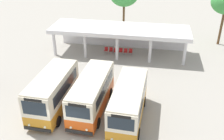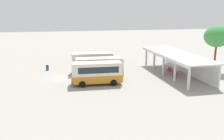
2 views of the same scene
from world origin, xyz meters
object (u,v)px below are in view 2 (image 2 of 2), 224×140
city_bus_second_in_row (99,67)px  parked_car_flank (91,58)px  waiting_chair_second_from_end (170,70)px  city_bus_nearest_orange (92,62)px  waiting_chair_far_end_seat (177,74)px  waiting_chair_end_by_column (168,69)px  waiting_chair_fourth_seat (173,72)px  waiting_chair_middle_seat (171,71)px  waiting_chair_fifth_seat (175,73)px  litter_bin_apron (47,68)px  city_bus_middle_cream (97,72)px

city_bus_second_in_row → parked_car_flank: city_bus_second_in_row is taller
waiting_chair_second_from_end → city_bus_nearest_orange: bearing=-102.3°
waiting_chair_far_end_seat → waiting_chair_end_by_column: bearing=179.9°
city_bus_second_in_row → waiting_chair_fourth_seat: bearing=86.4°
waiting_chair_middle_seat → waiting_chair_fifth_seat: same height
city_bus_second_in_row → parked_car_flank: 12.44m
parked_car_flank → waiting_chair_far_end_seat: bearing=38.5°
waiting_chair_end_by_column → waiting_chair_fifth_seat: size_ratio=1.00×
city_bus_second_in_row → litter_bin_apron: bearing=-131.8°
waiting_chair_middle_seat → parked_car_flank: bearing=-137.9°
waiting_chair_second_from_end → litter_bin_apron: (-6.50, -19.66, -0.07)m
waiting_chair_end_by_column → waiting_chair_fourth_seat: same height
waiting_chair_end_by_column → waiting_chair_second_from_end: 0.62m
city_bus_nearest_orange → waiting_chair_fifth_seat: 13.22m
waiting_chair_end_by_column → litter_bin_apron: litter_bin_apron is taller
waiting_chair_fourth_seat → waiting_chair_far_end_seat: bearing=1.6°
parked_car_flank → waiting_chair_fifth_seat: (13.76, 11.42, -0.31)m
city_bus_second_in_row → waiting_chair_end_by_column: size_ratio=8.48×
waiting_chair_fourth_seat → litter_bin_apron: (-7.75, -19.64, -0.07)m
waiting_chair_fourth_seat → litter_bin_apron: size_ratio=0.96×
city_bus_nearest_orange → city_bus_second_in_row: city_bus_nearest_orange is taller
city_bus_nearest_orange → city_bus_middle_cream: 6.43m
waiting_chair_end_by_column → litter_bin_apron: (-5.87, -19.68, -0.07)m
city_bus_second_in_row → waiting_chair_fourth_seat: size_ratio=8.48×
waiting_chair_second_from_end → waiting_chair_middle_seat: same height
city_bus_nearest_orange → parked_car_flank: (-9.19, 0.92, -1.04)m
city_bus_nearest_orange → parked_car_flank: 9.29m
waiting_chair_second_from_end → litter_bin_apron: bearing=-108.3°
parked_car_flank → waiting_chair_fourth_seat: bearing=41.0°
city_bus_nearest_orange → waiting_chair_end_by_column: 12.62m
city_bus_second_in_row → waiting_chair_fourth_seat: 11.87m
waiting_chair_far_end_seat → waiting_chair_middle_seat: bearing=-175.8°
waiting_chair_second_from_end → waiting_chair_far_end_seat: same height
city_bus_middle_cream → litter_bin_apron: size_ratio=7.80×
parked_car_flank → waiting_chair_middle_seat: size_ratio=5.00×
waiting_chair_fifth_seat → litter_bin_apron: 21.35m
waiting_chair_end_by_column → litter_bin_apron: size_ratio=0.96×
waiting_chair_fourth_seat → waiting_chair_far_end_seat: same height
waiting_chair_middle_seat → waiting_chair_end_by_column: bearing=173.6°
parked_car_flank → waiting_chair_second_from_end: parked_car_flank is taller
waiting_chair_end_by_column → waiting_chair_fourth_seat: 1.87m
parked_car_flank → waiting_chair_end_by_column: size_ratio=5.00×
waiting_chair_fourth_seat → city_bus_middle_cream: bearing=-78.9°
city_bus_middle_cream → waiting_chair_fifth_seat: city_bus_middle_cream is taller
city_bus_middle_cream → waiting_chair_far_end_seat: size_ratio=8.16×
waiting_chair_end_by_column → waiting_chair_fifth_seat: same height
waiting_chair_fifth_seat → waiting_chair_far_end_seat: size_ratio=1.00×
city_bus_middle_cream → waiting_chair_fifth_seat: (-1.85, 12.60, -1.21)m
city_bus_second_in_row → city_bus_middle_cream: bearing=-14.3°
city_bus_middle_cream → waiting_chair_middle_seat: city_bus_middle_cream is taller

